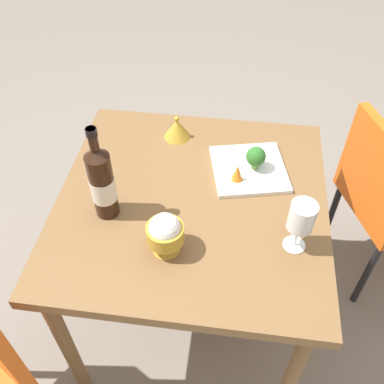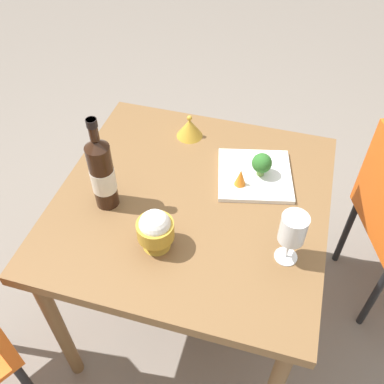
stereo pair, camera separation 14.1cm
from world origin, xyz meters
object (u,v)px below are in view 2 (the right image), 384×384
at_px(rice_bowl, 155,230).
at_px(serving_plate, 255,175).
at_px(rice_bowl_lid, 190,128).
at_px(broccoli_floret, 262,163).
at_px(wine_bottle, 102,173).
at_px(wine_glass, 293,230).
at_px(carrot_garnish_left, 240,177).

distance_m(rice_bowl, serving_plate, 0.44).
bearing_deg(rice_bowl_lid, serving_plate, -118.81).
bearing_deg(broccoli_floret, rice_bowl, 146.33).
bearing_deg(broccoli_floret, serving_plate, 95.64).
bearing_deg(serving_plate, rice_bowl, 148.16).
relative_size(wine_bottle, wine_glass, 1.88).
bearing_deg(wine_bottle, rice_bowl, -119.71).
bearing_deg(rice_bowl, rice_bowl_lid, 5.35).
height_order(wine_glass, rice_bowl, wine_glass).
bearing_deg(wine_glass, rice_bowl_lid, 42.89).
relative_size(wine_bottle, broccoli_floret, 3.92).
height_order(wine_bottle, rice_bowl_lid, wine_bottle).
relative_size(rice_bowl, broccoli_floret, 1.65).
distance_m(serving_plate, carrot_garnish_left, 0.09).
height_order(wine_bottle, wine_glass, wine_bottle).
relative_size(broccoli_floret, carrot_garnish_left, 1.34).
bearing_deg(wine_glass, broccoli_floret, 22.97).
relative_size(rice_bowl, rice_bowl_lid, 1.42).
height_order(wine_glass, serving_plate, wine_glass).
distance_m(wine_bottle, serving_plate, 0.52).
height_order(rice_bowl_lid, broccoli_floret, broccoli_floret).
bearing_deg(carrot_garnish_left, wine_bottle, 114.75).
distance_m(wine_glass, rice_bowl, 0.39).
height_order(rice_bowl, serving_plate, rice_bowl).
bearing_deg(broccoli_floret, carrot_garnish_left, 139.07).
relative_size(rice_bowl_lid, carrot_garnish_left, 1.57).
distance_m(rice_bowl_lid, serving_plate, 0.32).
height_order(wine_bottle, broccoli_floret, wine_bottle).
height_order(wine_bottle, serving_plate, wine_bottle).
height_order(serving_plate, broccoli_floret, broccoli_floret).
distance_m(wine_bottle, rice_bowl, 0.25).
distance_m(rice_bowl, broccoli_floret, 0.45).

